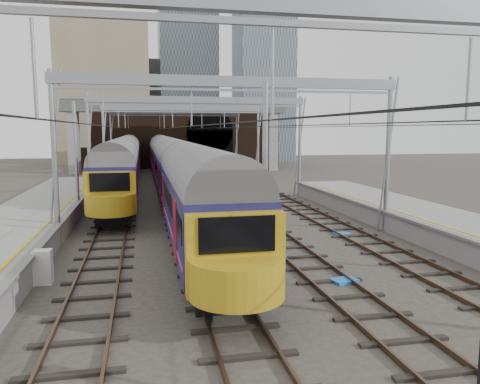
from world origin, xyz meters
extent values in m
plane|color=#38332D|center=(0.00, 0.00, 0.00)|extent=(160.00, 160.00, 0.00)
cube|color=slate|center=(-8.15, 2.50, 1.05)|extent=(0.35, 55.00, 0.12)
cube|color=gold|center=(-8.65, 2.50, 1.11)|extent=(0.12, 55.00, 0.01)
cube|color=#4C3828|center=(-6.72, 15.00, 0.09)|extent=(0.08, 80.00, 0.16)
cube|color=#4C3828|center=(-5.28, 15.00, 0.09)|extent=(0.08, 80.00, 0.16)
cube|color=black|center=(-6.00, 15.00, 0.01)|extent=(2.40, 80.00, 0.14)
cube|color=#4C3828|center=(-2.72, 15.00, 0.09)|extent=(0.08, 80.00, 0.16)
cube|color=#4C3828|center=(-1.28, 15.00, 0.09)|extent=(0.08, 80.00, 0.16)
cube|color=black|center=(-2.00, 15.00, 0.01)|extent=(2.40, 80.00, 0.14)
cube|color=#4C3828|center=(1.28, 15.00, 0.09)|extent=(0.08, 80.00, 0.16)
cube|color=#4C3828|center=(2.72, 15.00, 0.09)|extent=(0.08, 80.00, 0.16)
cube|color=black|center=(2.00, 15.00, 0.01)|extent=(2.40, 80.00, 0.14)
cube|color=#4C3828|center=(5.28, 15.00, 0.09)|extent=(0.08, 80.00, 0.16)
cube|color=#4C3828|center=(6.72, 15.00, 0.09)|extent=(0.08, 80.00, 0.16)
cube|color=black|center=(6.00, 15.00, 0.01)|extent=(2.40, 80.00, 0.14)
cube|color=gray|center=(0.00, -6.00, 7.60)|extent=(16.80, 0.28, 0.50)
cylinder|color=gray|center=(-8.20, 8.00, 4.00)|extent=(0.24, 0.24, 8.00)
cylinder|color=gray|center=(8.20, 8.00, 4.00)|extent=(0.24, 0.24, 8.00)
cube|color=gray|center=(0.00, 8.00, 7.60)|extent=(16.80, 0.28, 0.50)
cylinder|color=gray|center=(-8.20, 22.00, 4.00)|extent=(0.24, 0.24, 8.00)
cylinder|color=gray|center=(8.20, 22.00, 4.00)|extent=(0.24, 0.24, 8.00)
cube|color=gray|center=(0.00, 22.00, 7.60)|extent=(16.80, 0.28, 0.50)
cylinder|color=gray|center=(-8.20, 36.00, 4.00)|extent=(0.24, 0.24, 8.00)
cylinder|color=gray|center=(8.20, 36.00, 4.00)|extent=(0.24, 0.24, 8.00)
cube|color=gray|center=(0.00, 36.00, 7.60)|extent=(16.80, 0.28, 0.50)
cylinder|color=gray|center=(-8.20, 48.00, 4.00)|extent=(0.24, 0.24, 8.00)
cylinder|color=gray|center=(8.20, 48.00, 4.00)|extent=(0.24, 0.24, 8.00)
cube|color=gray|center=(0.00, 48.00, 7.60)|extent=(16.80, 0.28, 0.50)
cube|color=black|center=(-6.00, 15.00, 5.50)|extent=(0.03, 80.00, 0.03)
cube|color=black|center=(-2.00, 15.00, 5.50)|extent=(0.03, 80.00, 0.03)
cube|color=black|center=(2.00, 15.00, 5.50)|extent=(0.03, 80.00, 0.03)
cube|color=black|center=(6.00, 15.00, 5.50)|extent=(0.03, 80.00, 0.03)
cube|color=#2F2015|center=(2.00, 52.00, 4.50)|extent=(26.00, 2.00, 9.00)
cube|color=black|center=(5.00, 50.98, 2.60)|extent=(6.50, 0.10, 5.20)
cylinder|color=black|center=(5.00, 50.98, 5.20)|extent=(6.50, 0.10, 6.50)
cube|color=#2F2015|center=(-10.00, 51.00, 1.50)|extent=(6.00, 1.50, 3.00)
cube|color=gray|center=(-12.50, 46.00, 4.10)|extent=(1.20, 2.50, 8.20)
cube|color=gray|center=(12.50, 46.00, 4.10)|extent=(1.20, 2.50, 8.20)
cube|color=#535D54|center=(0.00, 46.00, 8.20)|extent=(28.00, 3.00, 1.40)
cube|color=gray|center=(0.00, 46.00, 9.10)|extent=(28.00, 3.00, 0.30)
cube|color=tan|center=(-10.00, 66.00, 11.00)|extent=(14.00, 12.00, 22.00)
cube|color=#4C5660|center=(4.00, 72.00, 16.00)|extent=(10.00, 10.00, 32.00)
cube|color=gray|center=(-2.00, 80.00, 9.00)|extent=(18.00, 14.00, 18.00)
cube|color=black|center=(-2.00, 28.57, 0.35)|extent=(2.09, 62.12, 0.70)
cube|color=#121541|center=(-2.00, 28.57, 2.19)|extent=(2.67, 62.12, 2.38)
cylinder|color=slate|center=(-2.00, 28.57, 3.38)|extent=(2.61, 61.62, 2.61)
cube|color=black|center=(-2.00, 28.57, 2.57)|extent=(2.69, 60.92, 0.71)
cube|color=#C63E73|center=(-2.00, 28.57, 1.52)|extent=(2.69, 61.12, 0.11)
cube|color=#B69117|center=(-2.00, -2.64, 2.09)|extent=(2.61, 0.60, 2.18)
cube|color=black|center=(-2.00, -2.81, 2.67)|extent=(2.00, 0.08, 0.95)
cube|color=black|center=(-6.00, 33.98, 0.35)|extent=(2.10, 46.61, 0.70)
cube|color=#121541|center=(-6.00, 33.98, 2.19)|extent=(2.67, 46.61, 2.39)
cylinder|color=slate|center=(-6.00, 33.98, 3.39)|extent=(2.62, 46.11, 2.62)
cube|color=black|center=(-6.00, 33.98, 2.57)|extent=(2.69, 45.41, 0.72)
cube|color=#C63E73|center=(-6.00, 33.98, 1.52)|extent=(2.69, 45.61, 0.11)
cube|color=#B69117|center=(-6.00, 10.53, 2.09)|extent=(2.62, 0.60, 2.19)
cube|color=black|center=(-6.00, 10.36, 2.67)|extent=(2.00, 0.08, 0.95)
cylinder|color=black|center=(-2.11, 3.94, 2.19)|extent=(0.15, 0.15, 4.37)
cube|color=black|center=(-2.11, 3.76, 4.10)|extent=(0.35, 0.24, 0.82)
sphere|color=red|center=(-2.11, 3.64, 4.28)|extent=(0.16, 0.16, 0.16)
cube|color=silver|center=(-7.80, 2.49, 0.60)|extent=(0.61, 0.51, 1.21)
cube|color=blue|center=(2.53, 0.55, 0.05)|extent=(1.01, 0.82, 0.10)
cube|color=blue|center=(1.10, 3.98, 0.04)|extent=(0.88, 0.75, 0.09)
cube|color=blue|center=(5.56, 7.53, 0.05)|extent=(0.86, 0.64, 0.10)
camera|label=1|loc=(-4.32, -14.28, 5.32)|focal=35.00mm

